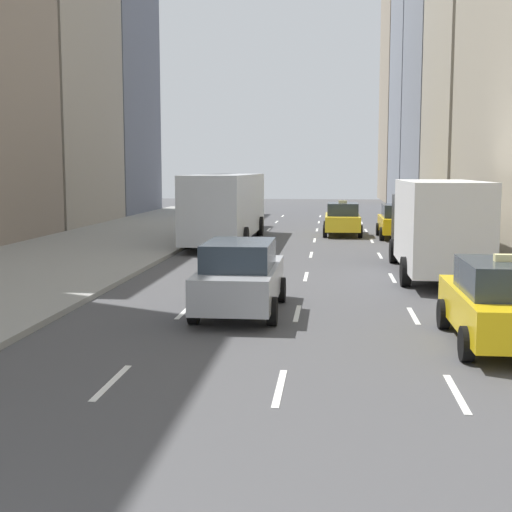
% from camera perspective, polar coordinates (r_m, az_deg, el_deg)
% --- Properties ---
extents(sidewalk_left, '(8.00, 66.00, 0.15)m').
position_cam_1_polar(sidewalk_left, '(32.09, -12.91, 0.65)').
color(sidewalk_left, gray).
rests_on(sidewalk_left, ground).
extents(lane_markings, '(5.72, 56.00, 0.01)m').
position_cam_1_polar(lane_markings, '(26.41, 4.25, -0.68)').
color(lane_markings, white).
rests_on(lane_markings, ground).
extents(building_row_right, '(6.00, 84.94, 37.41)m').
position_cam_1_polar(building_row_right, '(48.31, 17.05, 18.48)').
color(building_row_right, gray).
rests_on(building_row_right, ground).
extents(taxi_lead, '(2.02, 4.40, 1.87)m').
position_cam_1_polar(taxi_lead, '(36.95, 11.31, 2.76)').
color(taxi_lead, yellow).
rests_on(taxi_lead, ground).
extents(taxi_second, '(2.02, 4.40, 1.87)m').
position_cam_1_polar(taxi_second, '(15.04, 19.05, -3.52)').
color(taxi_second, yellow).
rests_on(taxi_second, ground).
extents(taxi_third, '(2.02, 4.40, 1.87)m').
position_cam_1_polar(taxi_third, '(38.10, 6.93, 2.97)').
color(taxi_third, yellow).
rests_on(taxi_third, ground).
extents(sedan_black_near, '(2.02, 4.69, 1.79)m').
position_cam_1_polar(sedan_black_near, '(17.46, -1.26, -1.63)').
color(sedan_black_near, '#9EA0A5').
rests_on(sedan_black_near, ground).
extents(city_bus, '(2.80, 11.61, 3.25)m').
position_cam_1_polar(city_bus, '(34.40, -2.36, 4.10)').
color(city_bus, '#B7BCC1').
rests_on(city_bus, ground).
extents(box_truck, '(2.58, 8.40, 3.15)m').
position_cam_1_polar(box_truck, '(24.04, 14.17, 2.45)').
color(box_truck, '#262628').
rests_on(box_truck, ground).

